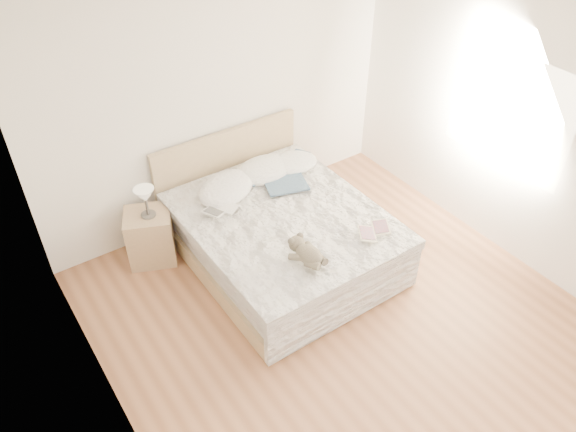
# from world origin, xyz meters

# --- Properties ---
(floor) EXTENTS (4.00, 4.50, 0.00)m
(floor) POSITION_xyz_m (0.00, 0.00, 0.00)
(floor) COLOR brown
(floor) RESTS_ON ground
(ceiling) EXTENTS (4.00, 4.50, 0.00)m
(ceiling) POSITION_xyz_m (0.00, 0.00, 2.70)
(ceiling) COLOR white
(ceiling) RESTS_ON ground
(wall_back) EXTENTS (4.00, 0.02, 2.70)m
(wall_back) POSITION_xyz_m (0.00, 2.25, 1.35)
(wall_back) COLOR white
(wall_back) RESTS_ON ground
(wall_left) EXTENTS (0.02, 4.50, 2.70)m
(wall_left) POSITION_xyz_m (-2.00, 0.00, 1.35)
(wall_left) COLOR white
(wall_left) RESTS_ON ground
(wall_right) EXTENTS (0.02, 4.50, 2.70)m
(wall_right) POSITION_xyz_m (2.00, 0.00, 1.35)
(wall_right) COLOR white
(wall_right) RESTS_ON ground
(window) EXTENTS (0.02, 1.30, 1.10)m
(window) POSITION_xyz_m (1.99, 0.30, 1.45)
(window) COLOR white
(window) RESTS_ON wall_right
(bed) EXTENTS (1.72, 2.14, 1.00)m
(bed) POSITION_xyz_m (0.00, 1.19, 0.31)
(bed) COLOR tan
(bed) RESTS_ON floor
(nightstand) EXTENTS (0.57, 0.55, 0.56)m
(nightstand) POSITION_xyz_m (-1.07, 1.91, 0.28)
(nightstand) COLOR tan
(nightstand) RESTS_ON floor
(table_lamp) EXTENTS (0.25, 0.25, 0.31)m
(table_lamp) POSITION_xyz_m (-1.05, 1.89, 0.79)
(table_lamp) COLOR #45413C
(table_lamp) RESTS_ON nightstand
(pillow_left) EXTENTS (0.81, 0.72, 0.20)m
(pillow_left) POSITION_xyz_m (-0.26, 1.75, 0.64)
(pillow_left) COLOR white
(pillow_left) RESTS_ON bed
(pillow_middle) EXTENTS (0.68, 0.49, 0.20)m
(pillow_middle) POSITION_xyz_m (0.23, 1.82, 0.64)
(pillow_middle) COLOR white
(pillow_middle) RESTS_ON bed
(pillow_right) EXTENTS (0.65, 0.52, 0.17)m
(pillow_right) POSITION_xyz_m (0.54, 1.76, 0.64)
(pillow_right) COLOR white
(pillow_right) RESTS_ON bed
(blouse) EXTENTS (0.84, 0.87, 0.03)m
(blouse) POSITION_xyz_m (0.33, 1.62, 0.63)
(blouse) COLOR #314962
(blouse) RESTS_ON bed
(photo_book) EXTENTS (0.36, 0.31, 0.02)m
(photo_book) POSITION_xyz_m (-0.48, 1.48, 0.63)
(photo_book) COLOR white
(photo_book) RESTS_ON bed
(childrens_book) EXTENTS (0.40, 0.36, 0.02)m
(childrens_book) POSITION_xyz_m (0.52, 0.41, 0.63)
(childrens_book) COLOR #F6EBC5
(childrens_book) RESTS_ON bed
(teddy_bear) EXTENTS (0.30, 0.38, 0.18)m
(teddy_bear) POSITION_xyz_m (-0.21, 0.42, 0.65)
(teddy_bear) COLOR #665D4B
(teddy_bear) RESTS_ON bed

